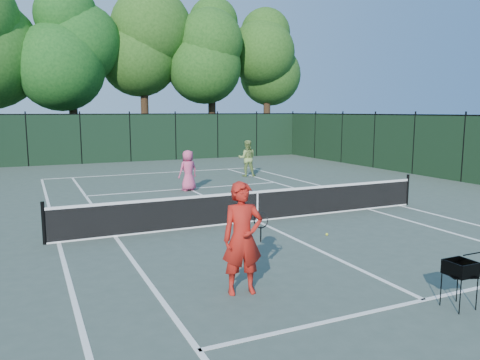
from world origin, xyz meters
name	(u,v)px	position (x,y,z in m)	size (l,w,h in m)	color
ground	(257,221)	(0.00, 0.00, 0.00)	(90.00, 90.00, 0.00)	#404E44
sideline_doubles_left	(59,243)	(-5.49, 0.00, 0.00)	(0.10, 23.77, 0.01)	white
sideline_doubles_right	(400,206)	(5.49, 0.00, 0.00)	(0.10, 23.77, 0.01)	white
sideline_singles_left	(115,236)	(-4.12, 0.00, 0.00)	(0.10, 23.77, 0.01)	white
sideline_singles_right	(368,209)	(4.12, 0.00, 0.00)	(0.10, 23.77, 0.01)	white
baseline_far	(155,173)	(0.00, 11.88, 0.00)	(10.97, 0.10, 0.01)	white
service_line_near	(424,300)	(0.00, -6.40, 0.00)	(8.23, 0.10, 0.01)	white
service_line_far	(188,189)	(0.00, 6.40, 0.00)	(8.23, 0.10, 0.01)	white
center_service_line	(257,221)	(0.00, 0.00, 0.00)	(0.10, 12.80, 0.01)	white
tennis_net	(257,205)	(0.00, 0.00, 0.48)	(11.69, 0.09, 1.06)	black
fence_far	(130,138)	(0.00, 18.00, 1.50)	(24.00, 0.05, 3.00)	black
tree_2	(70,42)	(-3.00, 21.80, 7.73)	(6.00, 6.00, 12.40)	black
tree_3	(142,29)	(2.00, 22.30, 9.01)	(7.00, 7.00, 14.45)	black
tree_4	(211,44)	(7.00, 21.60, 8.14)	(6.20, 6.20, 12.97)	black
tree_5	(267,54)	(12.00, 22.10, 7.71)	(5.80, 5.80, 12.23)	black
coach	(243,238)	(-2.70, -4.79, 1.00)	(1.05, 0.62, 2.01)	#AE1C13
player_pink	(188,170)	(-0.14, 5.97, 0.83)	(0.90, 0.69, 1.65)	#D54B79
player_green	(247,158)	(3.85, 8.78, 0.90)	(1.07, 0.96, 1.79)	#89A753
ball_hopper	(460,269)	(0.26, -6.86, 0.67)	(0.54, 0.54, 0.80)	black
loose_ball_midcourt	(327,234)	(0.93, -2.21, 0.03)	(0.07, 0.07, 0.07)	#D5E82F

